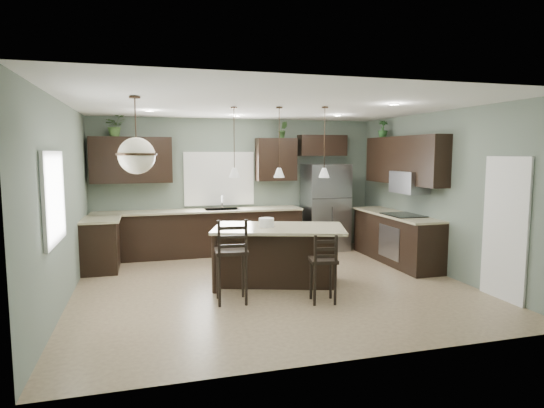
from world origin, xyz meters
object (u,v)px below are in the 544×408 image
(refrigerator, at_px, (325,207))
(serving_dish, at_px, (266,222))
(kitchen_island, at_px, (279,256))
(bar_stool_left, at_px, (231,260))
(plant_back_left, at_px, (115,126))
(bar_stool_right, at_px, (323,268))

(refrigerator, bearing_deg, serving_dish, -130.89)
(serving_dish, bearing_deg, refrigerator, 49.11)
(refrigerator, height_order, kitchen_island, refrigerator)
(refrigerator, bearing_deg, bar_stool_left, -131.55)
(kitchen_island, bearing_deg, bar_stool_left, -124.78)
(kitchen_island, xyz_separation_m, plant_back_left, (-2.54, 2.51, 2.15))
(plant_back_left, bearing_deg, refrigerator, -3.30)
(refrigerator, xyz_separation_m, kitchen_island, (-1.72, -2.27, -0.46))
(kitchen_island, bearing_deg, plant_back_left, 153.24)
(kitchen_island, xyz_separation_m, serving_dish, (-0.19, 0.06, 0.53))
(refrigerator, xyz_separation_m, bar_stool_left, (-2.61, -2.95, -0.33))
(refrigerator, bearing_deg, bar_stool_right, -112.75)
(serving_dish, distance_m, bar_stool_left, 1.10)
(refrigerator, height_order, serving_dish, refrigerator)
(kitchen_island, height_order, plant_back_left, plant_back_left)
(serving_dish, relative_size, plant_back_left, 0.57)
(serving_dish, xyz_separation_m, plant_back_left, (-2.35, 2.45, 1.61))
(bar_stool_right, bearing_deg, serving_dish, 126.02)
(kitchen_island, height_order, bar_stool_left, bar_stool_left)
(kitchen_island, bearing_deg, bar_stool_right, -54.12)
(refrigerator, height_order, bar_stool_right, refrigerator)
(serving_dish, bearing_deg, plant_back_left, 133.84)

